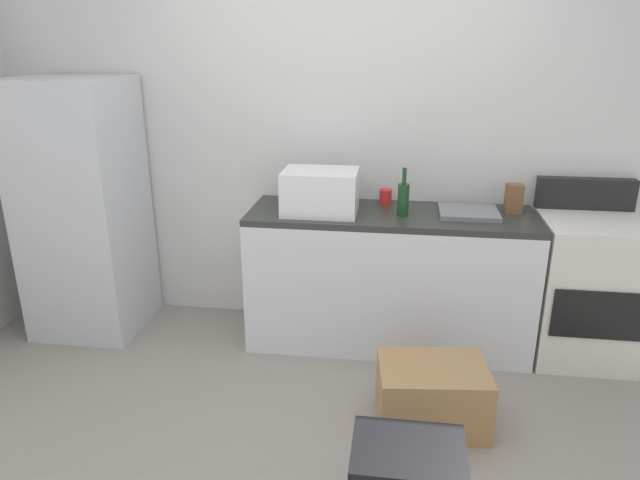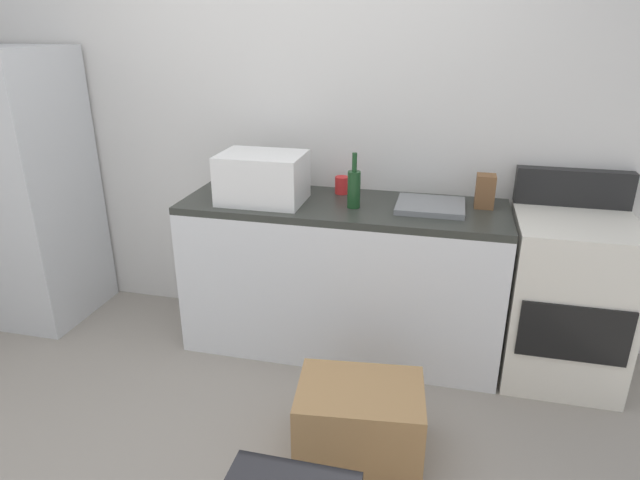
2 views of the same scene
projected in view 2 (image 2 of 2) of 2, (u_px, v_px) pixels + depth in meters
The scene contains 10 objects.
wall_back at pixel (306, 118), 3.27m from camera, with size 5.00×0.10×2.60m, color silver.
kitchen_counter at pixel (342, 277), 3.21m from camera, with size 1.80×0.60×0.90m.
refrigerator at pixel (23, 189), 3.46m from camera, with size 0.68×0.66×1.71m, color silver.
stove_oven at pixel (565, 297), 2.94m from camera, with size 0.60×0.61×1.10m.
microwave at pixel (262, 178), 3.03m from camera, with size 0.46×0.34×0.27m, color white.
sink_basin at pixel (430, 206), 2.95m from camera, with size 0.36×0.32×0.03m, color slate.
wine_bottle at pixel (354, 188), 2.93m from camera, with size 0.07×0.07×0.30m.
coffee_mug at pixel (342, 185), 3.20m from camera, with size 0.08×0.08×0.10m, color red.
knife_block at pixel (485, 191), 2.94m from camera, with size 0.10×0.10×0.18m, color brown.
cardboard_box_large at pixel (360, 420), 2.47m from camera, with size 0.56×0.40×0.34m, color #A37A4C.
Camera 2 is at (0.86, -1.65, 1.84)m, focal length 30.82 mm.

